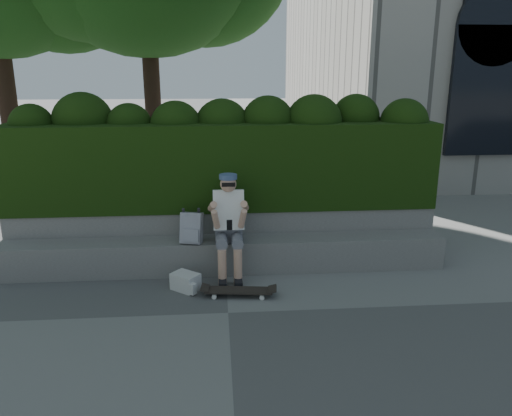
{
  "coord_description": "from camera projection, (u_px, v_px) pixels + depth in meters",
  "views": [
    {
      "loc": [
        -0.1,
        -5.14,
        2.69
      ],
      "look_at": [
        0.4,
        1.0,
        0.95
      ],
      "focal_mm": 35.0,
      "sensor_mm": 36.0,
      "label": 1
    }
  ],
  "objects": [
    {
      "name": "ground",
      "position": [
        228.0,
        313.0,
        5.67
      ],
      "size": [
        80.0,
        80.0,
        0.0
      ],
      "primitive_type": "plane",
      "color": "slate",
      "rests_on": "ground"
    },
    {
      "name": "bench_ledge",
      "position": [
        225.0,
        255.0,
        6.81
      ],
      "size": [
        6.0,
        0.45,
        0.45
      ],
      "primitive_type": "cube",
      "color": "gray",
      "rests_on": "ground"
    },
    {
      "name": "planter_wall",
      "position": [
        224.0,
        233.0,
        7.22
      ],
      "size": [
        6.0,
        0.5,
        0.75
      ],
      "primitive_type": "cube",
      "color": "gray",
      "rests_on": "ground"
    },
    {
      "name": "hedge",
      "position": [
        223.0,
        164.0,
        7.17
      ],
      "size": [
        6.0,
        1.0,
        1.2
      ],
      "primitive_type": "cube",
      "color": "black",
      "rests_on": "planter_wall"
    },
    {
      "name": "person",
      "position": [
        229.0,
        222.0,
        6.5
      ],
      "size": [
        0.4,
        0.76,
        1.38
      ],
      "color": "slate",
      "rests_on": "ground"
    },
    {
      "name": "skateboard",
      "position": [
        239.0,
        291.0,
        6.07
      ],
      "size": [
        0.84,
        0.3,
        0.09
      ],
      "rotation": [
        0.0,
        0.0,
        -0.12
      ],
      "color": "black",
      "rests_on": "ground"
    },
    {
      "name": "backpack_plaid",
      "position": [
        192.0,
        228.0,
        6.56
      ],
      "size": [
        0.31,
        0.22,
        0.41
      ],
      "primitive_type": "cube",
      "rotation": [
        0.0,
        0.0,
        -0.27
      ],
      "color": "silver",
      "rests_on": "bench_ledge"
    },
    {
      "name": "backpack_ground",
      "position": [
        186.0,
        282.0,
        6.24
      ],
      "size": [
        0.4,
        0.39,
        0.21
      ],
      "primitive_type": "cube",
      "rotation": [
        0.0,
        0.0,
        -0.68
      ],
      "color": "silver",
      "rests_on": "ground"
    }
  ]
}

